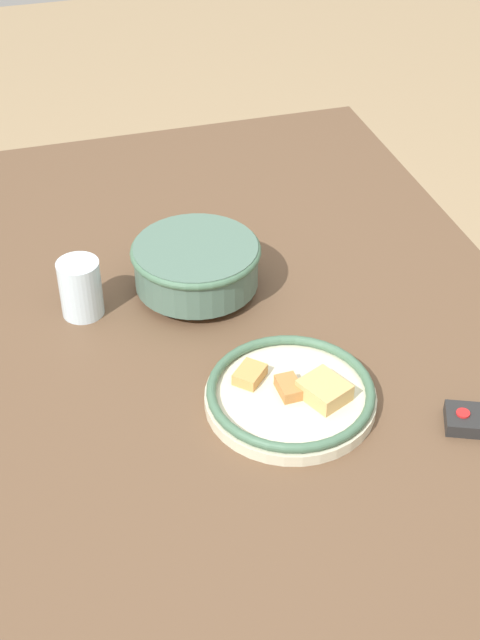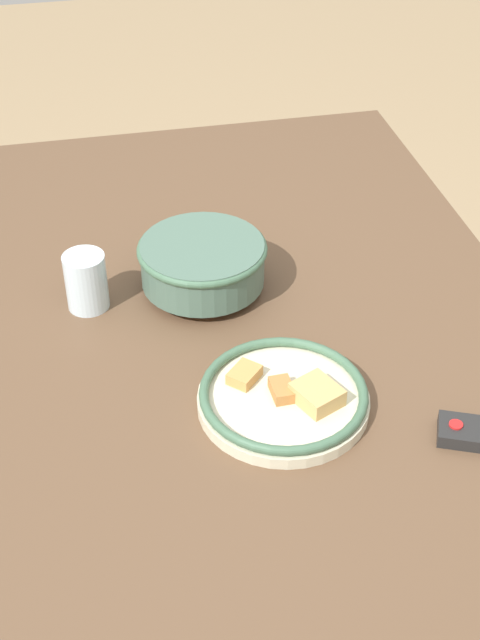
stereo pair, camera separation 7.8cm
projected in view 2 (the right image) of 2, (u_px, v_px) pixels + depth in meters
ground_plane at (248, 631)px, 1.83m from camera, size 8.00×8.00×0.00m
dining_table at (251, 385)px, 1.41m from camera, size 1.52×0.93×0.76m
noodle_bowl at (203, 263)px, 1.45m from camera, size 0.21×0.21×0.09m
food_plate at (284, 397)px, 1.25m from camera, size 0.24×0.24×0.04m
drinking_glass at (86, 281)px, 1.42m from camera, size 0.07×0.07×0.10m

